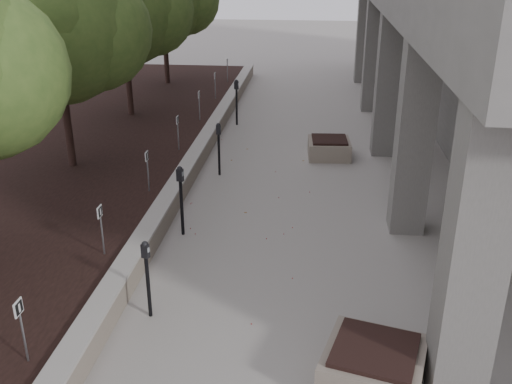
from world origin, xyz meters
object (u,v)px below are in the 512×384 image
at_px(parking_meter_5, 237,102).
at_px(planter_back, 329,148).
at_px(crabapple_tree_3, 59,59).
at_px(crabapple_tree_4, 124,31).
at_px(parking_meter_4, 219,149).
at_px(parking_meter_2, 148,279).
at_px(crabapple_tree_5, 164,15).
at_px(planter_front, 373,366).
at_px(parking_meter_3, 181,201).

distance_m(parking_meter_5, planter_back, 4.33).
bearing_deg(planter_back, parking_meter_5, 135.97).
distance_m(crabapple_tree_3, crabapple_tree_4, 5.00).
xyz_separation_m(crabapple_tree_3, parking_meter_4, (3.72, 0.71, -2.41)).
xyz_separation_m(crabapple_tree_4, parking_meter_2, (3.64, -10.75, -2.43)).
height_order(crabapple_tree_5, planter_back, crabapple_tree_5).
distance_m(crabapple_tree_5, parking_meter_2, 16.34).
bearing_deg(planter_front, parking_meter_4, 113.84).
bearing_deg(parking_meter_4, parking_meter_2, -99.24).
bearing_deg(crabapple_tree_5, parking_meter_5, -52.06).
relative_size(crabapple_tree_3, planter_front, 4.17).
height_order(crabapple_tree_3, crabapple_tree_5, same).
height_order(crabapple_tree_5, parking_meter_4, crabapple_tree_5).
bearing_deg(parking_meter_5, parking_meter_4, -74.03).
distance_m(crabapple_tree_4, parking_meter_4, 6.17).
relative_size(parking_meter_4, parking_meter_5, 0.92).
bearing_deg(planter_back, crabapple_tree_3, -159.42).
bearing_deg(crabapple_tree_5, crabapple_tree_3, -90.00).
xyz_separation_m(crabapple_tree_4, planter_front, (7.12, -12.00, -2.82)).
relative_size(crabapple_tree_4, crabapple_tree_5, 1.00).
bearing_deg(planter_front, crabapple_tree_5, 112.73).
bearing_deg(parking_meter_3, crabapple_tree_5, 119.29).
distance_m(crabapple_tree_4, parking_meter_2, 11.60).
distance_m(crabapple_tree_5, parking_meter_3, 13.48).
distance_m(planter_front, planter_back, 9.50).
xyz_separation_m(parking_meter_3, parking_meter_5, (0.01, 8.27, 0.01)).
xyz_separation_m(crabapple_tree_3, planter_front, (7.12, -7.00, -2.82)).
relative_size(parking_meter_2, parking_meter_4, 0.96).
height_order(parking_meter_2, parking_meter_3, parking_meter_3).
relative_size(parking_meter_3, planter_front, 1.17).
relative_size(parking_meter_2, planter_front, 1.05).
height_order(crabapple_tree_3, parking_meter_4, crabapple_tree_3).
xyz_separation_m(planter_front, planter_back, (-0.50, 9.49, -0.03)).
relative_size(parking_meter_2, planter_back, 1.17).
bearing_deg(crabapple_tree_3, planter_back, 20.58).
relative_size(parking_meter_3, parking_meter_4, 1.07).
xyz_separation_m(crabapple_tree_3, parking_meter_3, (3.52, -2.80, -2.36)).
relative_size(crabapple_tree_5, parking_meter_3, 3.56).
xyz_separation_m(crabapple_tree_4, parking_meter_4, (3.72, -4.29, -2.41)).
bearing_deg(planter_front, parking_meter_5, 106.08).
xyz_separation_m(crabapple_tree_4, crabapple_tree_5, (0.00, 5.00, 0.00)).
bearing_deg(parking_meter_3, parking_meter_4, 100.69).
height_order(crabapple_tree_4, planter_front, crabapple_tree_4).
relative_size(parking_meter_3, parking_meter_5, 0.98).
height_order(parking_meter_3, parking_meter_5, parking_meter_5).
distance_m(crabapple_tree_5, planter_front, 18.65).
height_order(parking_meter_4, planter_back, parking_meter_4).
bearing_deg(crabapple_tree_4, planter_front, -59.31).
bearing_deg(crabapple_tree_3, parking_meter_3, -38.53).
bearing_deg(planter_front, crabapple_tree_4, 120.69).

